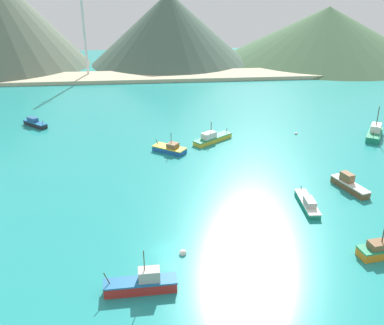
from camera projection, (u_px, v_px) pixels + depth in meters
The scene contains 15 objects.
ground at pixel (161, 164), 87.08m from camera, with size 260.00×280.00×0.50m.
fishing_boat_0 at pixel (375, 133), 100.00m from camera, with size 7.28×9.10×7.42m.
fishing_boat_2 at pixel (35, 123), 107.58m from camera, with size 6.76×6.47×2.24m.
fishing_boat_5 at pixel (349, 185), 76.21m from camera, with size 4.24×8.36×2.80m.
fishing_boat_6 at pixel (308, 203), 70.62m from camera, with size 2.46×8.92×1.88m.
fishing_boat_7 at pixel (212, 138), 97.77m from camera, with size 9.66×8.22×4.73m.
fishing_boat_8 at pixel (381, 250), 58.43m from camera, with size 6.93×3.32×4.52m.
fishing_boat_9 at pixel (170, 149), 92.20m from camera, with size 7.49×6.56×4.40m.
fishing_boat_10 at pixel (142, 283), 51.93m from camera, with size 8.85×2.48×5.70m.
buoy_0 at pixel (183, 253), 58.97m from camera, with size 1.00×1.00×1.00m.
buoy_2 at pixel (296, 134), 102.48m from camera, with size 0.70×0.70×0.70m.
beach_strip at pixel (153, 76), 156.55m from camera, with size 247.00×15.72×1.20m, color #C6B793.
hill_central at pixel (169, 28), 177.99m from camera, with size 64.93×64.93×27.96m.
hill_east at pixel (327, 33), 187.05m from camera, with size 86.90×86.90×21.80m.
radio_tower at pixel (84, 30), 151.28m from camera, with size 3.27×2.61×32.66m.
Camera 1 is at (-1.66, -49.78, 35.18)m, focal length 40.69 mm.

